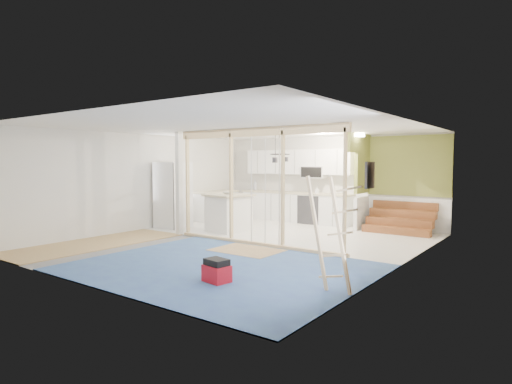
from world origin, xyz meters
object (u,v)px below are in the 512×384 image
Objects in this scene: island at (229,213)px; toolbox at (217,271)px; ladder at (331,234)px; fridge at (173,195)px.

island is 2.66× the size of toolbox.
ladder is (4.56, -3.22, 0.34)m from island.
island is 0.72× the size of ladder.
fridge is 1.58× the size of island.
toolbox is 0.27× the size of ladder.
toolbox is at bearing -153.06° from ladder.
toolbox is at bearing -40.54° from fridge.
island reaches higher than toolbox.
fridge reaches higher than island.
fridge is at bearing -156.20° from island.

